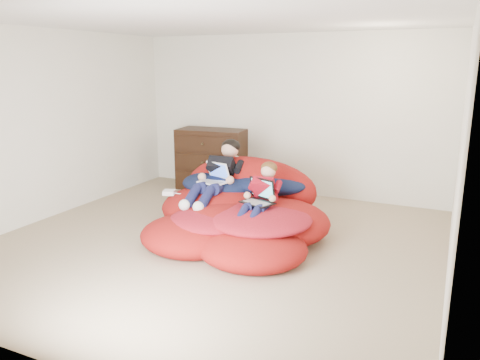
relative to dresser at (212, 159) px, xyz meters
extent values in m
cube|color=tan|center=(1.21, -2.21, -0.63)|extent=(5.10, 5.10, 0.25)
cube|color=silver|center=(1.21, 0.30, 0.75)|extent=(5.10, 0.02, 2.50)
cube|color=silver|center=(1.21, -4.72, 0.75)|extent=(5.10, 0.02, 2.50)
cube|color=silver|center=(-1.30, -2.21, 0.75)|extent=(0.02, 5.10, 2.50)
cube|color=silver|center=(3.72, -2.21, 0.75)|extent=(0.02, 5.10, 2.50)
cube|color=silver|center=(1.21, -2.21, 2.01)|extent=(5.10, 5.10, 0.02)
cube|color=black|center=(0.00, 0.01, 0.00)|extent=(1.16, 0.67, 1.00)
cube|color=black|center=(0.00, -0.28, -0.30)|extent=(1.00, 0.12, 0.24)
cylinder|color=#4C3F26|center=(0.00, -0.30, -0.30)|extent=(0.04, 0.06, 0.03)
cube|color=black|center=(0.00, -0.28, 0.00)|extent=(1.00, 0.12, 0.24)
cylinder|color=#4C3F26|center=(0.00, -0.30, 0.00)|extent=(0.04, 0.06, 0.03)
cube|color=black|center=(0.00, -0.28, 0.30)|extent=(1.00, 0.12, 0.24)
cylinder|color=#4C3F26|center=(0.00, -0.30, 0.30)|extent=(0.04, 0.06, 0.03)
ellipsoid|color=#A41412|center=(0.96, -1.59, -0.28)|extent=(1.52, 1.37, 0.55)
ellipsoid|color=#A41412|center=(1.78, -1.74, -0.30)|extent=(1.36, 1.33, 0.49)
ellipsoid|color=#A41412|center=(1.34, -2.06, -0.32)|extent=(1.54, 1.23, 0.49)
ellipsoid|color=#A41412|center=(1.05, -2.41, -0.36)|extent=(1.21, 1.11, 0.40)
ellipsoid|color=#A41412|center=(1.80, -2.44, -0.37)|extent=(1.21, 1.10, 0.40)
ellipsoid|color=#A41412|center=(1.17, -1.07, -0.10)|extent=(1.88, 0.83, 0.83)
ellipsoid|color=#111A3D|center=(0.86, -1.32, -0.02)|extent=(1.09, 0.89, 0.28)
ellipsoid|color=#111A3D|center=(1.46, -1.21, 0.02)|extent=(1.09, 0.76, 0.26)
ellipsoid|color=#AA1825|center=(1.74, -2.08, -0.16)|extent=(1.19, 1.19, 0.22)
ellipsoid|color=#AA1825|center=(1.22, -2.25, -0.20)|extent=(1.02, 0.92, 0.18)
ellipsoid|color=silver|center=(0.77, -0.79, 0.12)|extent=(0.46, 0.29, 0.29)
cube|color=black|center=(0.92, -1.34, 0.15)|extent=(0.38, 0.49, 0.46)
sphere|color=tan|center=(0.92, -1.17, 0.42)|extent=(0.23, 0.23, 0.23)
ellipsoid|color=black|center=(0.92, -1.14, 0.46)|extent=(0.26, 0.24, 0.20)
cylinder|color=#13173E|center=(0.82, -1.69, 0.01)|extent=(0.19, 0.39, 0.21)
cylinder|color=#13173E|center=(0.82, -2.02, -0.02)|extent=(0.16, 0.37, 0.24)
sphere|color=white|center=(0.82, -2.21, -0.09)|extent=(0.14, 0.14, 0.14)
cylinder|color=#13173E|center=(1.01, -1.69, 0.01)|extent=(0.19, 0.39, 0.21)
cylinder|color=#13173E|center=(1.01, -2.02, -0.02)|extent=(0.16, 0.37, 0.24)
sphere|color=white|center=(1.01, -2.21, -0.09)|extent=(0.14, 0.14, 0.14)
cube|color=maroon|center=(1.68, -1.78, 0.08)|extent=(0.27, 0.32, 0.38)
sphere|color=tan|center=(1.68, -1.68, 0.30)|extent=(0.18, 0.18, 0.18)
ellipsoid|color=#543416|center=(1.68, -1.66, 0.34)|extent=(0.20, 0.19, 0.15)
cylinder|color=#13173E|center=(1.61, -2.02, -0.06)|extent=(0.13, 0.29, 0.16)
cylinder|color=#13173E|center=(1.61, -2.28, -0.08)|extent=(0.11, 0.28, 0.18)
sphere|color=white|center=(1.61, -2.43, -0.13)|extent=(0.10, 0.10, 0.10)
cylinder|color=#13173E|center=(1.75, -2.02, -0.06)|extent=(0.13, 0.29, 0.16)
cylinder|color=#13173E|center=(1.75, -2.28, -0.08)|extent=(0.11, 0.28, 0.18)
sphere|color=white|center=(1.75, -2.43, -0.13)|extent=(0.10, 0.10, 0.10)
cube|color=white|center=(0.92, -1.67, 0.08)|extent=(0.38, 0.31, 0.01)
cube|color=gray|center=(0.92, -1.68, 0.09)|extent=(0.31, 0.19, 0.00)
cube|color=white|center=(0.92, -1.52, 0.20)|extent=(0.35, 0.17, 0.23)
cube|color=blue|center=(0.92, -1.52, 0.20)|extent=(0.31, 0.13, 0.18)
cube|color=black|center=(1.68, -2.01, 0.00)|extent=(0.43, 0.36, 0.01)
cube|color=gray|center=(1.68, -2.02, 0.01)|extent=(0.34, 0.23, 0.00)
cube|color=black|center=(1.68, -1.86, 0.13)|extent=(0.36, 0.17, 0.25)
cube|color=#4FA8BA|center=(1.68, -1.87, 0.13)|extent=(0.31, 0.14, 0.20)
cube|color=white|center=(0.36, -1.82, -0.08)|extent=(0.19, 0.19, 0.06)
camera|label=1|loc=(3.67, -6.73, 1.53)|focal=35.00mm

